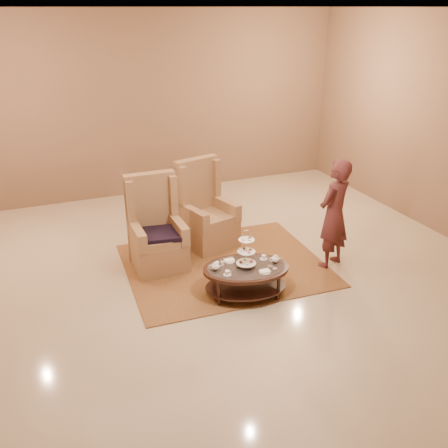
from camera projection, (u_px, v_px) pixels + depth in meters
name	position (u px, v px, depth m)	size (l,w,h in m)	color
ground	(222.00, 282.00, 6.91)	(8.00, 8.00, 0.00)	#C0AF8F
ceiling	(222.00, 282.00, 6.91)	(8.00, 8.00, 0.02)	white
wall_back	(145.00, 106.00, 9.60)	(8.00, 0.04, 3.50)	#826147
rug	(225.00, 265.00, 7.35)	(2.92, 2.47, 0.02)	olive
tea_table	(246.00, 272.00, 6.48)	(1.26, 0.99, 0.94)	black
armchair_left	(156.00, 236.00, 7.21)	(0.73, 0.76, 1.35)	#9D7249
armchair_right	(205.00, 217.00, 7.87)	(0.91, 0.93, 1.36)	#9D7249
person	(334.00, 214.00, 7.06)	(0.69, 0.59, 1.61)	#512222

